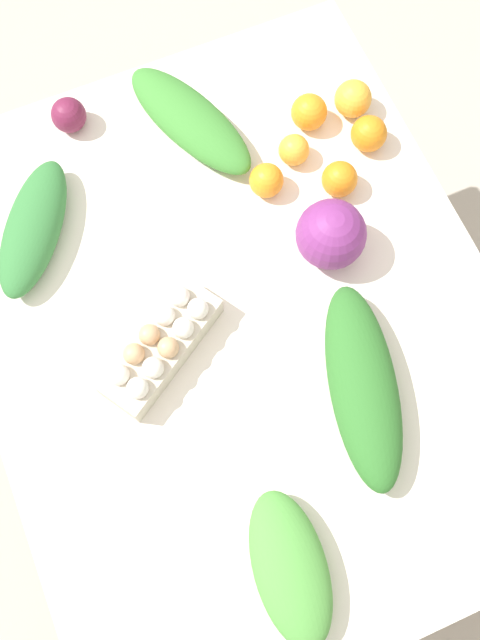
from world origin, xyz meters
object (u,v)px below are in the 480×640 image
Objects in this scene: cabbage_purple at (331,234)px; greens_bunch_chard at (363,385)px; greens_bunch_scallion at (290,568)px; orange_0 at (309,112)px; orange_5 at (353,99)px; greens_bunch_dandelion at (190,120)px; orange_3 at (369,134)px; orange_2 at (266,180)px; beet_root at (69,115)px; egg_carton at (160,345)px; orange_4 at (340,179)px; orange_1 at (294,150)px; greens_bunch_beet_tops at (33,228)px.

greens_bunch_chard is (0.30, -0.07, -0.02)m from cabbage_purple.
greens_bunch_scallion is 3.46× the size of orange_0.
orange_0 is 0.97× the size of orange_5.
greens_bunch_dandelion is 4.48× the size of orange_0.
orange_3 is at bearing 61.92° from greens_bunch_dandelion.
orange_3 is at bearing 93.85° from orange_2.
orange_0 is at bearing 67.79° from beet_root.
egg_carton reaches higher than orange_4.
orange_5 is at bearing 147.74° from greens_bunch_scallion.
cabbage_purple reaches higher than orange_3.
orange_0 is at bearing 5.11° from egg_carton.
orange_0 is at bearing 164.74° from greens_bunch_chard.
orange_5 is at bearing 86.04° from orange_0.
orange_3 reaches higher than orange_1.
egg_carton is 0.51m from orange_1.
greens_bunch_scallion is at bearing -10.88° from greens_bunch_dandelion.
greens_bunch_scallion and orange_0 have the same top height.
beet_root is 0.45m from orange_2.
greens_bunch_beet_tops is at bearing -73.78° from greens_bunch_dandelion.
egg_carton reaches higher than orange_3.
orange_3 is (0.29, 0.57, 0.00)m from beet_root.
greens_bunch_chard is (0.22, 0.32, 0.00)m from egg_carton.
orange_1 is at bearing -43.89° from orange_0.
orange_1 is 0.10m from orange_2.
greens_bunch_chard is 6.02× the size of orange_1.
orange_2 is 0.96× the size of orange_4.
cabbage_purple reaches higher than orange_2.
egg_carton is 0.92× the size of greens_bunch_beet_tops.
cabbage_purple reaches higher than greens_bunch_beet_tops.
greens_bunch_scallion is at bearing -20.52° from orange_2.
cabbage_purple is 0.60m from greens_bunch_beet_tops.
orange_2 is (0.08, 0.48, -0.00)m from greens_bunch_beet_tops.
orange_4 is (0.07, -0.10, -0.00)m from orange_3.
orange_4 is at bearing -33.79° from orange_5.
egg_carton is 0.82× the size of greens_bunch_dandelion.
greens_bunch_chard is 0.47m from orange_2.
cabbage_purple reaches higher than orange_0.
orange_1 is at bearing 169.75° from greens_bunch_chard.
egg_carton is 3.80× the size of orange_4.
egg_carton is 0.56m from beet_root.
greens_bunch_scallion is 0.76m from orange_2.
greens_bunch_beet_tops is 0.73m from orange_3.
greens_bunch_chard is 5.52× the size of orange_2.
greens_bunch_chard is at bearing -27.54° from orange_3.
orange_5 reaches higher than greens_bunch_scallion.
egg_carton reaches higher than beet_root.
egg_carton is 0.51m from greens_bunch_dandelion.
orange_4 is at bearing -9.83° from egg_carton.
orange_4 reaches higher than orange_1.
greens_bunch_chard is at bearing 7.01° from greens_bunch_dandelion.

